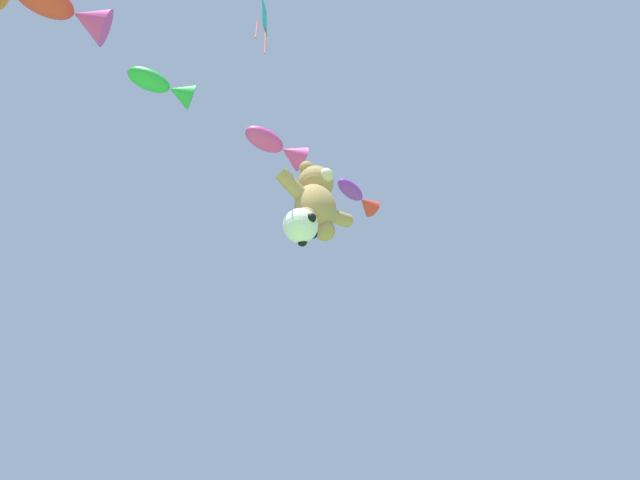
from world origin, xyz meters
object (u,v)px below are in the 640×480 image
(diamond_kite, at_px, (264,21))
(fish_kite_crimson, at_px, (67,10))
(soccer_ball_kite, at_px, (301,226))
(fish_kite_violet, at_px, (359,197))
(fish_kite_magenta, at_px, (278,147))
(teddy_bear_kite, at_px, (316,199))
(fish_kite_emerald, at_px, (165,87))

(diamond_kite, bearing_deg, fish_kite_crimson, 145.77)
(soccer_ball_kite, distance_m, fish_kite_violet, 3.91)
(fish_kite_violet, bearing_deg, diamond_kite, -164.01)
(fish_kite_violet, distance_m, fish_kite_magenta, 2.74)
(fish_kite_crimson, distance_m, diamond_kite, 4.62)
(fish_kite_crimson, relative_size, diamond_kite, 0.74)
(teddy_bear_kite, distance_m, fish_kite_emerald, 4.65)
(fish_kite_emerald, distance_m, diamond_kite, 3.07)
(soccer_ball_kite, height_order, fish_kite_crimson, fish_kite_crimson)
(fish_kite_violet, bearing_deg, fish_kite_crimson, 171.71)
(fish_kite_magenta, relative_size, diamond_kite, 0.57)
(soccer_ball_kite, relative_size, fish_kite_magenta, 0.48)
(teddy_bear_kite, distance_m, soccer_ball_kite, 1.56)
(fish_kite_emerald, bearing_deg, soccer_ball_kite, -19.54)
(teddy_bear_kite, height_order, fish_kite_magenta, fish_kite_magenta)
(fish_kite_crimson, bearing_deg, teddy_bear_kite, -11.56)
(fish_kite_violet, bearing_deg, fish_kite_emerald, 170.21)
(fish_kite_magenta, bearing_deg, fish_kite_emerald, 164.88)
(teddy_bear_kite, bearing_deg, fish_kite_crimson, 168.44)
(fish_kite_emerald, bearing_deg, fish_kite_violet, -9.79)
(fish_kite_emerald, bearing_deg, fish_kite_magenta, -15.12)
(diamond_kite, bearing_deg, fish_kite_emerald, 115.53)
(teddy_bear_kite, distance_m, fish_kite_magenta, 1.94)
(fish_kite_emerald, xyz_separation_m, fish_kite_crimson, (-2.62, 0.23, 0.64))
(teddy_bear_kite, bearing_deg, fish_kite_emerald, 164.25)
(fish_kite_violet, distance_m, fish_kite_emerald, 5.79)
(teddy_bear_kite, relative_size, fish_kite_magenta, 1.36)
(teddy_bear_kite, xyz_separation_m, fish_kite_magenta, (-1.01, 0.32, 1.62))
(fish_kite_magenta, bearing_deg, fish_kite_violet, -3.83)
(fish_kite_magenta, height_order, diamond_kite, diamond_kite)
(fish_kite_magenta, height_order, fish_kite_emerald, fish_kite_emerald)
(fish_kite_violet, bearing_deg, soccer_ball_kite, -173.69)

